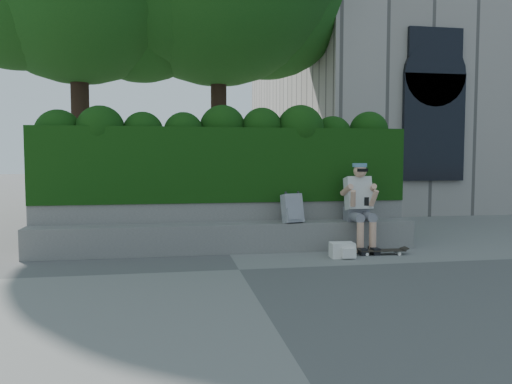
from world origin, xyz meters
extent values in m
plane|color=slate|center=(0.00, 0.00, 0.00)|extent=(80.00, 80.00, 0.00)
cube|color=gray|center=(0.00, 1.25, 0.23)|extent=(6.00, 0.45, 0.45)
cube|color=gray|center=(0.00, 1.73, 0.38)|extent=(6.00, 0.50, 0.75)
cube|color=black|center=(0.00, 1.95, 1.35)|extent=(6.00, 1.00, 1.20)
cylinder|color=black|center=(0.33, 5.93, 1.83)|extent=(0.39, 0.39, 3.66)
cylinder|color=black|center=(-2.86, 5.52, 1.68)|extent=(0.40, 0.40, 3.35)
cube|color=slate|center=(2.08, 1.20, 0.56)|extent=(0.36, 0.26, 0.22)
cube|color=beige|center=(2.08, 1.13, 0.90)|extent=(0.40, 0.32, 0.55)
sphere|color=tan|center=(2.08, 1.06, 1.26)|extent=(0.21, 0.21, 0.21)
cylinder|color=#56869E|center=(2.08, 1.08, 1.35)|extent=(0.23, 0.23, 0.06)
cube|color=black|center=(2.08, 0.78, 0.80)|extent=(0.07, 0.02, 0.13)
cylinder|color=tan|center=(1.98, 0.76, 0.24)|extent=(0.11, 0.11, 0.47)
cylinder|color=tan|center=(2.18, 0.76, 0.24)|extent=(0.11, 0.11, 0.47)
cube|color=black|center=(1.98, 0.70, 0.05)|extent=(0.10, 0.26, 0.10)
cube|color=black|center=(2.18, 0.70, 0.05)|extent=(0.10, 0.26, 0.10)
cube|color=black|center=(2.27, 0.63, 0.07)|extent=(0.73, 0.24, 0.02)
cylinder|color=silver|center=(2.02, 0.58, 0.02)|extent=(0.05, 0.03, 0.05)
cylinder|color=silver|center=(2.03, 0.73, 0.02)|extent=(0.05, 0.03, 0.05)
cylinder|color=silver|center=(2.51, 0.54, 0.02)|extent=(0.05, 0.03, 0.05)
cylinder|color=silver|center=(2.52, 0.69, 0.02)|extent=(0.05, 0.03, 0.05)
cube|color=#B7B8BD|center=(1.00, 1.15, 0.67)|extent=(0.34, 0.24, 0.45)
cube|color=silver|center=(1.60, 0.52, 0.11)|extent=(0.36, 0.26, 0.22)
camera|label=1|loc=(-0.89, -6.40, 1.48)|focal=35.00mm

